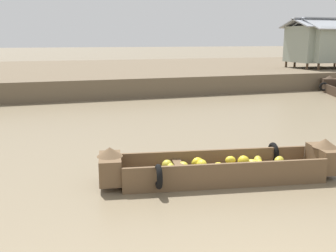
# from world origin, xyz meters

# --- Properties ---
(ground_plane) EXTENTS (300.00, 300.00, 0.00)m
(ground_plane) POSITION_xyz_m (0.00, 10.00, 0.00)
(ground_plane) COLOR #7A6B51
(riverbank_strip) EXTENTS (160.00, 20.00, 1.07)m
(riverbank_strip) POSITION_xyz_m (0.00, 27.19, 0.54)
(riverbank_strip) COLOR brown
(riverbank_strip) RESTS_ON ground
(banana_boat) EXTENTS (5.55, 1.85, 0.87)m
(banana_boat) POSITION_xyz_m (0.88, 4.52, 0.30)
(banana_boat) COLOR brown
(banana_boat) RESTS_ON ground
(stilt_house_left) EXTENTS (4.06, 3.39, 3.55)m
(stilt_house_left) POSITION_xyz_m (16.25, 21.13, 2.85)
(stilt_house_left) COLOR #4C3826
(stilt_house_left) RESTS_ON riverbank_strip
(stilt_house_mid_left) EXTENTS (4.75, 3.57, 3.58)m
(stilt_house_mid_left) POSITION_xyz_m (17.09, 20.67, 2.81)
(stilt_house_mid_left) COLOR #4C3826
(stilt_house_mid_left) RESTS_ON riverbank_strip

